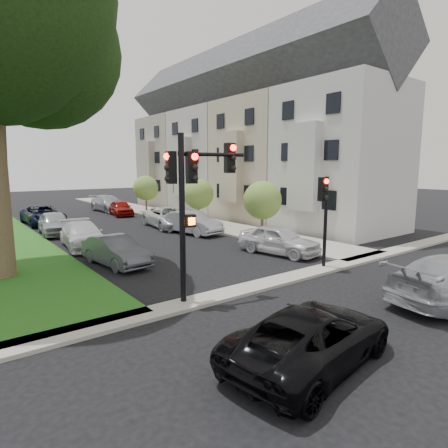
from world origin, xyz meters
TOP-DOWN VIEW (x-y plane):
  - ground at (0.00, 0.00)m, footprint 140.00×140.00m
  - sidewalk_right at (6.75, 24.00)m, footprint 3.50×44.00m
  - sidewalk_cross at (0.00, 2.00)m, footprint 60.00×1.00m
  - house_a at (12.45, 8.00)m, footprint 7.70×7.55m
  - house_b at (12.45, 15.50)m, footprint 7.70×7.55m
  - house_c at (12.45, 23.00)m, footprint 7.70×7.55m
  - house_d at (12.45, 30.50)m, footprint 7.70×7.55m
  - small_tree_a at (6.20, 9.18)m, footprint 2.43×2.43m
  - small_tree_b at (6.20, 16.53)m, footprint 2.40×2.40m
  - small_tree_c at (6.20, 25.90)m, footprint 2.44×2.44m
  - traffic_signal_main at (-3.36, 2.24)m, footprint 2.72×0.75m
  - traffic_signal_secondary at (3.33, 2.19)m, footprint 0.53×0.42m
  - car_cross_near at (-3.42, -2.83)m, footprint 5.07×2.93m
  - car_parked_0 at (3.91, 5.44)m, footprint 2.59×4.69m
  - car_parked_1 at (3.48, 13.27)m, footprint 2.49×4.90m
  - car_parked_2 at (3.58, 16.56)m, footprint 3.22×5.84m
  - car_parked_3 at (3.41, 25.48)m, footprint 2.30×4.37m
  - car_parked_4 at (3.67, 29.36)m, footprint 2.59×5.62m
  - car_parked_5 at (-3.72, 8.36)m, footprint 1.98×4.29m
  - car_parked_6 at (-3.73, 13.27)m, footprint 2.48×5.08m
  - car_parked_7 at (-3.99, 18.57)m, footprint 2.30×4.70m
  - car_parked_8 at (-3.63, 23.78)m, footprint 2.67×5.49m

SIDE VIEW (x-z plane):
  - ground at x=0.00m, z-range 0.00..0.00m
  - sidewalk_right at x=6.75m, z-range 0.00..0.12m
  - sidewalk_cross at x=0.00m, z-range 0.00..0.12m
  - car_cross_near at x=-3.42m, z-range 0.00..1.33m
  - car_parked_5 at x=-3.72m, z-range 0.00..1.36m
  - car_parked_3 at x=3.41m, z-range 0.00..1.42m
  - car_parked_6 at x=-3.73m, z-range 0.00..1.42m
  - car_parked_8 at x=-3.63m, z-range 0.00..1.51m
  - car_parked_0 at x=3.91m, z-range 0.00..1.51m
  - car_parked_1 at x=3.48m, z-range 0.00..1.54m
  - car_parked_7 at x=-3.99m, z-range 0.00..1.54m
  - car_parked_2 at x=3.58m, z-range 0.00..1.55m
  - car_parked_4 at x=3.67m, z-range 0.00..1.59m
  - small_tree_b at x=6.20m, z-range 0.59..4.19m
  - small_tree_a at x=6.20m, z-range 0.60..4.25m
  - small_tree_c at x=6.20m, z-range 0.61..4.27m
  - traffic_signal_secondary at x=3.33m, z-range 0.81..4.90m
  - traffic_signal_main at x=-3.36m, z-range 1.05..6.61m
  - house_a at x=12.45m, z-range -1.05..14.92m
  - house_b at x=12.45m, z-range -1.05..14.92m
  - house_c at x=12.45m, z-range -1.05..14.92m
  - house_d at x=12.45m, z-range -1.05..14.92m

